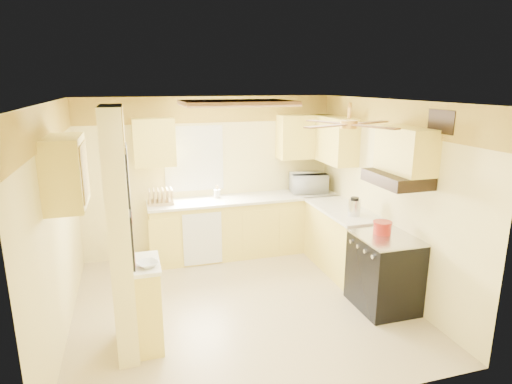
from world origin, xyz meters
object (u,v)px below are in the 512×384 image
object	(u,v)px
microwave	(309,183)
kettle	(354,207)
bowl	(148,264)
dutch_oven	(382,227)
stove	(384,272)

from	to	relation	value
microwave	kettle	xyz separation A→B (m)	(0.09, -1.36, -0.04)
bowl	dutch_oven	distance (m)	2.80
bowl	dutch_oven	xyz separation A→B (m)	(2.79, 0.23, 0.03)
dutch_oven	kettle	world-z (taller)	kettle
bowl	dutch_oven	bearing A→B (deg)	4.79
stove	kettle	size ratio (longest dim) A/B	3.57
microwave	stove	bearing A→B (deg)	101.21
bowl	kettle	size ratio (longest dim) A/B	0.80
stove	dutch_oven	world-z (taller)	dutch_oven
stove	dutch_oven	distance (m)	0.55
dutch_oven	kettle	bearing A→B (deg)	90.36
bowl	dutch_oven	size ratio (longest dim) A/B	0.90
microwave	bowl	size ratio (longest dim) A/B	2.83
stove	kettle	xyz separation A→B (m)	(0.00, 0.80, 0.60)
stove	bowl	bearing A→B (deg)	-177.63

